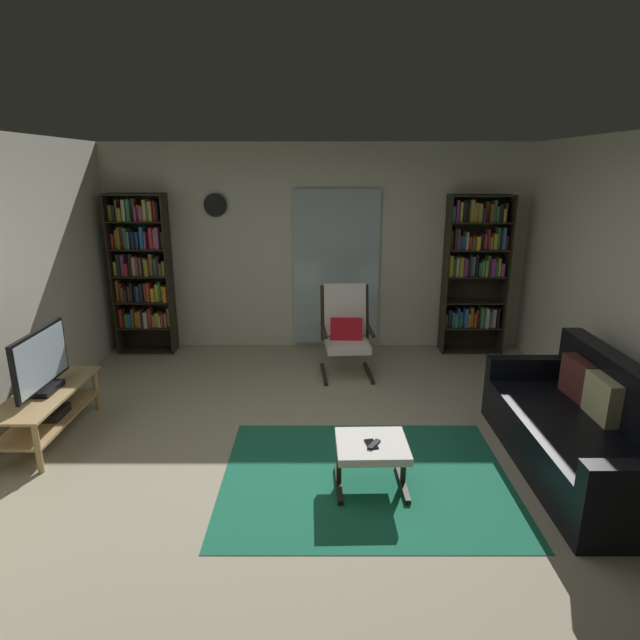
% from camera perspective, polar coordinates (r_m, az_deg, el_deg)
% --- Properties ---
extents(ground_plane, '(7.02, 7.02, 0.00)m').
position_cam_1_polar(ground_plane, '(4.45, -0.49, -14.89)').
color(ground_plane, tan).
extents(wall_back, '(5.60, 0.06, 2.60)m').
position_cam_1_polar(wall_back, '(6.78, -0.27, 7.79)').
color(wall_back, beige).
rests_on(wall_back, ground).
extents(glass_door_panel, '(1.10, 0.01, 2.00)m').
position_cam_1_polar(glass_door_panel, '(6.76, 1.87, 5.61)').
color(glass_door_panel, silver).
extents(area_rug, '(2.20, 1.69, 0.01)m').
position_cam_1_polar(area_rug, '(4.23, 5.07, -16.69)').
color(area_rug, '#1D6D4F').
rests_on(area_rug, ground).
extents(tv_stand, '(0.47, 1.21, 0.44)m').
position_cam_1_polar(tv_stand, '(5.20, -27.40, -8.39)').
color(tv_stand, tan).
rests_on(tv_stand, ground).
extents(television, '(0.20, 0.83, 0.55)m').
position_cam_1_polar(television, '(5.06, -27.96, -4.20)').
color(television, black).
rests_on(television, tv_stand).
extents(bookshelf_near_tv, '(0.70, 0.30, 2.00)m').
position_cam_1_polar(bookshelf_near_tv, '(6.94, -18.67, 5.31)').
color(bookshelf_near_tv, black).
rests_on(bookshelf_near_tv, ground).
extents(bookshelf_near_sofa, '(0.77, 0.30, 1.99)m').
position_cam_1_polar(bookshelf_near_sofa, '(6.87, 16.62, 5.51)').
color(bookshelf_near_sofa, black).
rests_on(bookshelf_near_sofa, ground).
extents(leather_sofa, '(0.86, 1.97, 0.87)m').
position_cam_1_polar(leather_sofa, '(4.67, 26.96, -10.90)').
color(leather_sofa, black).
rests_on(leather_sofa, ground).
extents(lounge_armchair, '(0.60, 0.69, 1.02)m').
position_cam_1_polar(lounge_armchair, '(5.99, 2.93, -0.88)').
color(lounge_armchair, black).
rests_on(lounge_armchair, ground).
extents(ottoman, '(0.53, 0.49, 0.37)m').
position_cam_1_polar(ottoman, '(3.99, 5.73, -13.93)').
color(ottoman, white).
rests_on(ottoman, ground).
extents(tv_remote, '(0.11, 0.14, 0.02)m').
position_cam_1_polar(tv_remote, '(3.91, 5.98, -13.31)').
color(tv_remote, black).
rests_on(tv_remote, ottoman).
extents(cell_phone, '(0.10, 0.15, 0.01)m').
position_cam_1_polar(cell_phone, '(3.92, 5.70, -13.29)').
color(cell_phone, black).
rests_on(cell_phone, ottoman).
extents(wall_clock, '(0.29, 0.03, 0.29)m').
position_cam_1_polar(wall_clock, '(6.77, -11.21, 12.16)').
color(wall_clock, silver).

